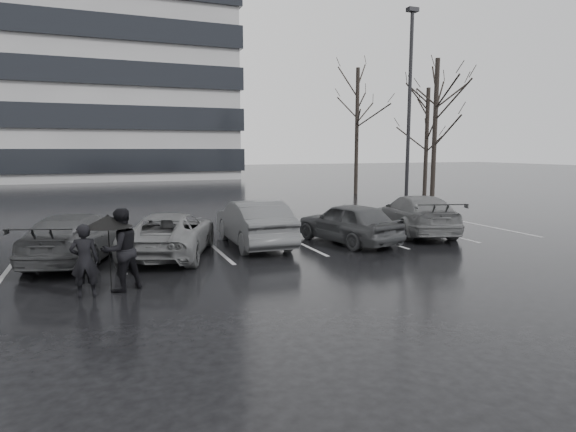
% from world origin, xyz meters
% --- Properties ---
extents(ground, '(160.00, 160.00, 0.00)m').
position_xyz_m(ground, '(0.00, 0.00, 0.00)').
color(ground, black).
rests_on(ground, ground).
extents(car_main, '(2.47, 4.25, 1.36)m').
position_xyz_m(car_main, '(2.12, 1.64, 0.68)').
color(car_main, black).
rests_on(car_main, ground).
extents(car_west_a, '(1.63, 4.49, 1.47)m').
position_xyz_m(car_west_a, '(-0.91, 2.39, 0.73)').
color(car_west_a, '#2B2B2D').
rests_on(car_west_a, ground).
extents(car_west_b, '(3.52, 5.00, 1.27)m').
position_xyz_m(car_west_b, '(-3.62, 1.85, 0.63)').
color(car_west_b, '#444446').
rests_on(car_west_b, ground).
extents(car_west_c, '(3.18, 4.93, 1.33)m').
position_xyz_m(car_west_c, '(-6.15, 2.09, 0.66)').
color(car_west_c, black).
rests_on(car_west_c, ground).
extents(car_east, '(3.26, 5.24, 1.42)m').
position_xyz_m(car_east, '(5.33, 2.35, 0.71)').
color(car_east, '#444446').
rests_on(car_east, ground).
extents(pedestrian_left, '(0.58, 0.39, 1.56)m').
position_xyz_m(pedestrian_left, '(-5.84, -1.61, 0.78)').
color(pedestrian_left, black).
rests_on(pedestrian_left, ground).
extents(pedestrian_right, '(1.11, 1.03, 1.82)m').
position_xyz_m(pedestrian_right, '(-5.11, -1.38, 0.91)').
color(pedestrian_right, black).
rests_on(pedestrian_right, ground).
extents(umbrella, '(1.01, 1.01, 1.71)m').
position_xyz_m(umbrella, '(-5.34, -1.39, 1.55)').
color(umbrella, black).
rests_on(umbrella, ground).
extents(lamp_post, '(0.50, 0.50, 9.21)m').
position_xyz_m(lamp_post, '(7.62, 6.26, 4.22)').
color(lamp_post, '#959597').
rests_on(lamp_post, ground).
extents(stall_stripes, '(19.72, 5.00, 0.00)m').
position_xyz_m(stall_stripes, '(-0.80, 2.50, 0.00)').
color(stall_stripes, '#A5A5A7').
rests_on(stall_stripes, ground).
extents(tree_east, '(0.26, 0.26, 8.00)m').
position_xyz_m(tree_east, '(12.00, 10.00, 4.00)').
color(tree_east, black).
rests_on(tree_east, ground).
extents(tree_ne, '(0.26, 0.26, 7.00)m').
position_xyz_m(tree_ne, '(14.50, 14.00, 3.50)').
color(tree_ne, black).
rests_on(tree_ne, ground).
extents(tree_north, '(0.26, 0.26, 8.50)m').
position_xyz_m(tree_north, '(11.00, 17.00, 4.25)').
color(tree_north, black).
rests_on(tree_north, ground).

